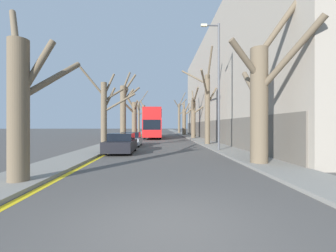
% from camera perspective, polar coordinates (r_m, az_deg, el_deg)
% --- Properties ---
extents(ground_plane, '(300.00, 300.00, 0.00)m').
position_cam_1_polar(ground_plane, '(4.50, -0.63, -24.62)').
color(ground_plane, '#4C4947').
extents(sidewalk_left, '(2.23, 120.00, 0.12)m').
position_cam_1_polar(sidewalk_left, '(54.34, -7.18, -1.89)').
color(sidewalk_left, gray).
rests_on(sidewalk_left, ground).
extents(sidewalk_right, '(2.23, 120.00, 0.12)m').
position_cam_1_polar(sidewalk_right, '(54.36, 3.34, -1.88)').
color(sidewalk_right, gray).
rests_on(sidewalk_right, ground).
extents(building_facade_right, '(10.08, 41.23, 14.39)m').
position_cam_1_polar(building_facade_right, '(31.89, 18.82, 9.61)').
color(building_facade_right, '#9E9384').
rests_on(building_facade_right, ground).
extents(kerb_line_stripe, '(0.24, 120.00, 0.01)m').
position_cam_1_polar(kerb_line_stripe, '(54.24, -5.82, -1.95)').
color(kerb_line_stripe, yellow).
rests_on(kerb_line_stripe, ground).
extents(street_tree_left_0, '(2.48, 2.81, 6.36)m').
position_cam_1_polar(street_tree_left_0, '(8.77, -33.14, 5.19)').
color(street_tree_left_0, brown).
rests_on(street_tree_left_0, ground).
extents(street_tree_left_1, '(4.18, 1.70, 6.37)m').
position_cam_1_polar(street_tree_left_1, '(18.29, -15.75, 3.65)').
color(street_tree_left_1, brown).
rests_on(street_tree_left_1, ground).
extents(street_tree_left_2, '(2.42, 2.93, 9.21)m').
position_cam_1_polar(street_tree_left_2, '(28.91, -11.09, 4.44)').
color(street_tree_left_2, brown).
rests_on(street_tree_left_2, ground).
extents(street_tree_left_3, '(2.99, 4.48, 7.26)m').
position_cam_1_polar(street_tree_left_3, '(38.91, -8.76, 2.46)').
color(street_tree_left_3, brown).
rests_on(street_tree_left_3, ground).
extents(street_tree_left_4, '(3.70, 3.22, 9.58)m').
position_cam_1_polar(street_tree_left_4, '(49.80, -7.38, 2.53)').
color(street_tree_left_4, brown).
rests_on(street_tree_left_4, ground).
extents(street_tree_left_5, '(3.04, 2.67, 8.78)m').
position_cam_1_polar(street_tree_left_5, '(60.54, -6.24, 2.08)').
color(street_tree_left_5, brown).
rests_on(street_tree_left_5, ground).
extents(street_tree_right_0, '(3.89, 5.07, 8.30)m').
position_cam_1_polar(street_tree_right_0, '(11.67, 22.59, 7.16)').
color(street_tree_right_0, brown).
rests_on(street_tree_right_0, ground).
extents(street_tree_right_1, '(3.53, 4.75, 9.12)m').
position_cam_1_polar(street_tree_right_1, '(22.19, 9.82, 5.41)').
color(street_tree_right_1, brown).
rests_on(street_tree_right_1, ground).
extents(street_tree_right_2, '(2.43, 4.31, 7.28)m').
position_cam_1_polar(street_tree_right_2, '(33.20, 6.54, 2.51)').
color(street_tree_right_2, brown).
rests_on(street_tree_right_2, ground).
extents(street_tree_right_3, '(2.84, 2.91, 6.93)m').
position_cam_1_polar(street_tree_right_3, '(45.18, 4.22, 1.70)').
color(street_tree_right_3, brown).
rests_on(street_tree_right_3, ground).
extents(street_tree_right_4, '(3.66, 1.81, 10.22)m').
position_cam_1_polar(street_tree_right_4, '(55.83, 2.94, 2.51)').
color(street_tree_right_4, brown).
rests_on(street_tree_right_4, ground).
extents(double_decker_bus, '(2.57, 11.69, 4.39)m').
position_cam_1_polar(double_decker_bus, '(35.01, -3.77, 1.02)').
color(double_decker_bus, red).
rests_on(double_decker_bus, ground).
extents(parked_car_0, '(1.83, 4.06, 1.37)m').
position_cam_1_polar(parked_car_0, '(16.00, -11.79, -4.34)').
color(parked_car_0, black).
rests_on(parked_car_0, ground).
extents(parked_car_1, '(1.81, 3.97, 1.30)m').
position_cam_1_polar(parked_car_1, '(21.14, -9.39, -3.37)').
color(parked_car_1, '#9EA3AD').
rests_on(parked_car_1, ground).
extents(lamp_post, '(1.40, 0.20, 9.38)m').
position_cam_1_polar(lamp_post, '(17.14, 12.49, 11.09)').
color(lamp_post, '#4C4F54').
rests_on(lamp_post, ground).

